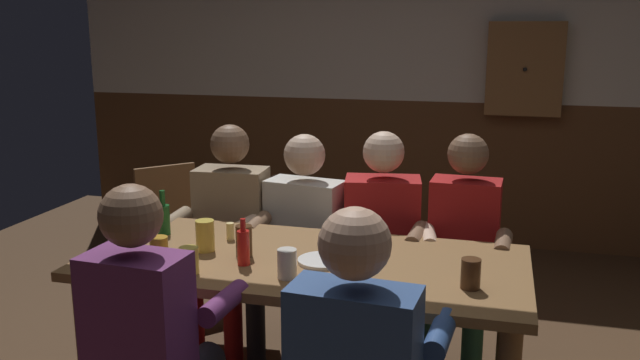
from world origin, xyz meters
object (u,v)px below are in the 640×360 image
Objects in this scene: person_1 at (299,234)px; pint_glass_1 at (189,260)px; person_2 at (382,237)px; condiment_caddy at (357,236)px; person_0 at (228,225)px; chair_empty_near_right at (174,231)px; person_4 at (151,334)px; pint_glass_3 at (159,251)px; bottle_0 at (243,246)px; pint_glass_0 at (244,241)px; bottle_1 at (163,218)px; person_3 at (462,247)px; pint_glass_5 at (288,264)px; table_candle at (230,231)px; pint_glass_4 at (205,236)px; plate_0 at (322,261)px; pint_glass_2 at (471,274)px; dining_table at (304,281)px; wall_dart_cabinet at (525,69)px.

pint_glass_1 is at bearing 88.78° from person_1.
person_2 reaches higher than condiment_caddy.
chair_empty_near_right is (-0.55, 0.41, -0.20)m from person_0.
pint_glass_3 is (-0.19, 0.43, 0.15)m from person_4.
bottle_0 reaches higher than pint_glass_0.
bottle_1 reaches higher than pint_glass_0.
pint_glass_5 is (-0.63, -0.89, 0.16)m from person_3.
person_0 is at bearing 117.05° from bottle_0.
table_candle is at bearing 78.76° from person_1.
pint_glass_4 is (0.18, -0.68, 0.16)m from person_0.
plate_0 is 1.79× the size of pint_glass_5.
pint_glass_5 is (0.45, -0.22, -0.01)m from pint_glass_4.
bottle_0 is (-0.85, -0.79, 0.18)m from person_3.
person_2 reaches higher than person_1.
pint_glass_4 reaches higher than pint_glass_2.
pint_glass_0 is at bearing 61.24° from pint_glass_1.
pint_glass_5 reaches higher than condiment_caddy.
person_4 is at bearing -65.36° from bottle_1.
bottle_0 reaches higher than plate_0.
person_3 is at bearing 95.16° from pint_glass_2.
bottle_0 is at bearing -29.44° from bottle_1.
chair_empty_near_right reaches higher than plate_0.
pint_glass_3 is at bearing -157.44° from dining_table.
person_4 is 5.77× the size of bottle_1.
person_2 is at bearing 177.07° from person_0.
bottle_0 is 1.43× the size of pint_glass_4.
person_4 is 8.98× the size of pint_glass_0.
person_4 is 3.70m from wall_dart_cabinet.
table_candle is 0.42m from pint_glass_3.
person_2 is 1.46m from person_4.
bottle_1 reaches higher than pint_glass_1.
person_0 is at bearing 7.53° from person_1.
bottle_0 is at bearing 45.60° from person_3.
person_3 reaches higher than pint_glass_1.
bottle_0 reaches higher than pint_glass_2.
person_1 is (-0.22, 0.65, -0.00)m from dining_table.
chair_empty_near_right is at bearing 139.00° from plate_0.
person_1 is 2.49m from wall_dart_cabinet.
person_2 is 8.84× the size of pint_glass_0.
person_0 is 5.69× the size of bottle_1.
person_0 is 1.58m from pint_glass_2.
person_3 reaches higher than person_2.
pint_glass_3 is at bearing -117.22° from pint_glass_4.
pint_glass_0 reaches higher than pint_glass_1.
table_candle is 0.38× the size of plate_0.
plate_0 is at bearing 28.63° from pint_glass_1.
person_1 is at bearing 137.23° from condiment_caddy.
pint_glass_3 reaches higher than dining_table.
pint_glass_0 is at bearing 82.87° from person_4.
person_1 is 0.96× the size of person_4.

